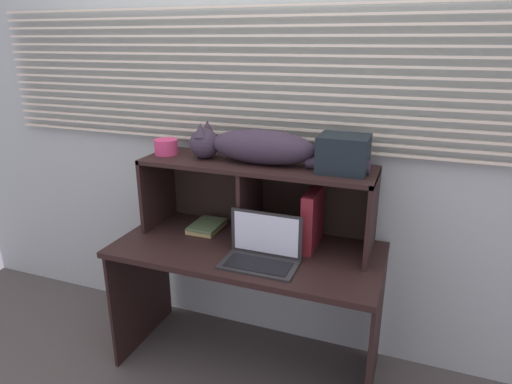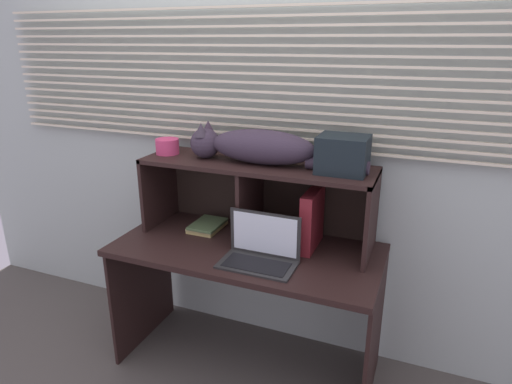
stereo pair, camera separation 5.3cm
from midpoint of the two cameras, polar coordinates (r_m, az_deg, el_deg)
name	(u,v)px [view 1 (the left image)]	position (r m, az deg, el deg)	size (l,w,h in m)	color
back_panel_with_blinds	(271,127)	(2.39, 1.26, 8.35)	(4.40, 0.08, 2.50)	#AEBCB5
desk	(247,272)	(2.32, -1.82, -10.25)	(1.34, 0.63, 0.71)	black
hutch_shelf_unit	(257,184)	(2.28, -0.48, 0.99)	(1.19, 0.35, 0.41)	black
cat	(254,147)	(2.20, -0.89, 5.85)	(0.91, 0.18, 0.19)	#372C3B
laptop	(262,252)	(2.09, 0.01, -7.69)	(0.35, 0.20, 0.23)	#282828
binder_upright	(312,219)	(2.22, 6.58, -3.44)	(0.06, 0.26, 0.30)	maroon
book_stack	(207,226)	(2.46, -6.96, -4.36)	(0.16, 0.22, 0.04)	tan
small_basket	(166,147)	(2.44, -12.09, 5.69)	(0.12, 0.12, 0.08)	#D03C6C
storage_box	(343,154)	(2.09, 10.45, 4.85)	(0.23, 0.19, 0.17)	black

